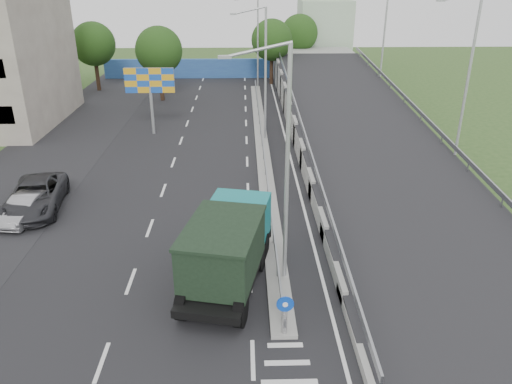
{
  "coord_description": "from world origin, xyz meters",
  "views": [
    {
      "loc": [
        -1.45,
        -12.68,
        12.57
      ],
      "look_at": [
        -0.83,
        10.7,
        2.2
      ],
      "focal_mm": 35.0,
      "sensor_mm": 36.0,
      "label": 1
    }
  ],
  "objects_px": {
    "sign_bollard": "(285,315)",
    "lamp_post_mid": "(263,68)",
    "lamp_post_far": "(256,37)",
    "parked_car_b": "(25,208)",
    "parked_car_c": "(35,196)",
    "billboard": "(150,84)",
    "dump_truck": "(228,245)",
    "church": "(324,28)",
    "lamp_post_near": "(283,157)"
  },
  "relations": [
    {
      "from": "lamp_post_near",
      "to": "billboard",
      "type": "bearing_deg",
      "value": 112.49
    },
    {
      "from": "lamp_post_near",
      "to": "dump_truck",
      "type": "relative_size",
      "value": 1.31
    },
    {
      "from": "lamp_post_near",
      "to": "church",
      "type": "distance_m",
      "value": 54.9
    },
    {
      "from": "parked_car_c",
      "to": "dump_truck",
      "type": "bearing_deg",
      "value": -41.7
    },
    {
      "from": "parked_car_b",
      "to": "billboard",
      "type": "bearing_deg",
      "value": 80.96
    },
    {
      "from": "sign_bollard",
      "to": "billboard",
      "type": "height_order",
      "value": "billboard"
    },
    {
      "from": "parked_car_b",
      "to": "lamp_post_far",
      "type": "bearing_deg",
      "value": 74.98
    },
    {
      "from": "lamp_post_far",
      "to": "parked_car_c",
      "type": "bearing_deg",
      "value": -112.52
    },
    {
      "from": "lamp_post_mid",
      "to": "church",
      "type": "distance_m",
      "value": 35.41
    },
    {
      "from": "church",
      "to": "billboard",
      "type": "distance_m",
      "value": 37.23
    },
    {
      "from": "billboard",
      "to": "dump_truck",
      "type": "height_order",
      "value": "billboard"
    },
    {
      "from": "lamp_post_mid",
      "to": "parked_car_b",
      "type": "bearing_deg",
      "value": -134.88
    },
    {
      "from": "lamp_post_near",
      "to": "parked_car_c",
      "type": "xyz_separation_m",
      "value": [
        -13.46,
        7.53,
        -4.97
      ]
    },
    {
      "from": "billboard",
      "to": "dump_truck",
      "type": "distance_m",
      "value": 23.17
    },
    {
      "from": "parked_car_b",
      "to": "parked_car_c",
      "type": "bearing_deg",
      "value": 90.09
    },
    {
      "from": "church",
      "to": "billboard",
      "type": "xyz_separation_m",
      "value": [
        -19.0,
        -32.0,
        -1.12
      ]
    },
    {
      "from": "lamp_post_far",
      "to": "parked_car_b",
      "type": "height_order",
      "value": "lamp_post_far"
    },
    {
      "from": "lamp_post_near",
      "to": "church",
      "type": "bearing_deg",
      "value": 79.62
    },
    {
      "from": "dump_truck",
      "to": "lamp_post_near",
      "type": "bearing_deg",
      "value": 12.33
    },
    {
      "from": "lamp_post_mid",
      "to": "dump_truck",
      "type": "distance_m",
      "value": 20.53
    },
    {
      "from": "lamp_post_mid",
      "to": "church",
      "type": "relative_size",
      "value": 0.73
    },
    {
      "from": "lamp_post_mid",
      "to": "parked_car_c",
      "type": "relative_size",
      "value": 1.66
    },
    {
      "from": "lamp_post_near",
      "to": "billboard",
      "type": "relative_size",
      "value": 1.83
    },
    {
      "from": "lamp_post_far",
      "to": "parked_car_b",
      "type": "bearing_deg",
      "value": -112.01
    },
    {
      "from": "dump_truck",
      "to": "billboard",
      "type": "bearing_deg",
      "value": 119.5
    },
    {
      "from": "lamp_post_mid",
      "to": "lamp_post_far",
      "type": "height_order",
      "value": "same"
    },
    {
      "from": "lamp_post_near",
      "to": "church",
      "type": "height_order",
      "value": "church"
    },
    {
      "from": "parked_car_c",
      "to": "lamp_post_mid",
      "type": "bearing_deg",
      "value": 35.03
    },
    {
      "from": "church",
      "to": "lamp_post_near",
      "type": "bearing_deg",
      "value": -100.38
    },
    {
      "from": "lamp_post_far",
      "to": "dump_truck",
      "type": "xyz_separation_m",
      "value": [
        -2.26,
        -40.0,
        -4.02
      ]
    },
    {
      "from": "sign_bollard",
      "to": "lamp_post_mid",
      "type": "xyz_separation_m",
      "value": [
        0.11,
        23.83,
        4.77
      ]
    },
    {
      "from": "church",
      "to": "dump_truck",
      "type": "height_order",
      "value": "church"
    },
    {
      "from": "sign_bollard",
      "to": "parked_car_b",
      "type": "distance_m",
      "value": 16.9
    },
    {
      "from": "lamp_post_mid",
      "to": "lamp_post_far",
      "type": "xyz_separation_m",
      "value": [
        0.0,
        20.0,
        0.0
      ]
    },
    {
      "from": "lamp_post_mid",
      "to": "dump_truck",
      "type": "xyz_separation_m",
      "value": [
        -2.26,
        -20.0,
        -4.02
      ]
    },
    {
      "from": "lamp_post_mid",
      "to": "parked_car_c",
      "type": "height_order",
      "value": "lamp_post_mid"
    },
    {
      "from": "billboard",
      "to": "parked_car_b",
      "type": "xyz_separation_m",
      "value": [
        -4.5,
        -15.66,
        -3.51
      ]
    },
    {
      "from": "parked_car_b",
      "to": "lamp_post_near",
      "type": "bearing_deg",
      "value": -17.97
    },
    {
      "from": "dump_truck",
      "to": "sign_bollard",
      "type": "bearing_deg",
      "value": -48.37
    },
    {
      "from": "sign_bollard",
      "to": "billboard",
      "type": "xyz_separation_m",
      "value": [
        -9.0,
        25.83,
        3.15
      ]
    },
    {
      "from": "parked_car_b",
      "to": "lamp_post_mid",
      "type": "bearing_deg",
      "value": 52.11
    },
    {
      "from": "billboard",
      "to": "lamp_post_far",
      "type": "bearing_deg",
      "value": 63.16
    },
    {
      "from": "billboard",
      "to": "lamp_post_near",
      "type": "bearing_deg",
      "value": -67.51
    },
    {
      "from": "lamp_post_near",
      "to": "lamp_post_mid",
      "type": "relative_size",
      "value": 1.0
    },
    {
      "from": "lamp_post_near",
      "to": "billboard",
      "type": "xyz_separation_m",
      "value": [
        -9.11,
        22.0,
        -1.62
      ]
    },
    {
      "from": "lamp_post_mid",
      "to": "parked_car_c",
      "type": "distance_m",
      "value": 19.01
    },
    {
      "from": "sign_bollard",
      "to": "parked_car_b",
      "type": "relative_size",
      "value": 0.41
    },
    {
      "from": "sign_bollard",
      "to": "lamp_post_far",
      "type": "distance_m",
      "value": 44.08
    },
    {
      "from": "lamp_post_mid",
      "to": "parked_car_c",
      "type": "bearing_deg",
      "value": -137.19
    },
    {
      "from": "sign_bollard",
      "to": "billboard",
      "type": "relative_size",
      "value": 0.3
    }
  ]
}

